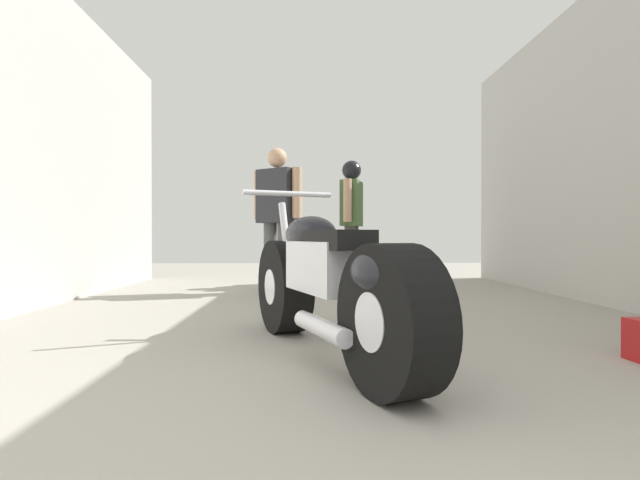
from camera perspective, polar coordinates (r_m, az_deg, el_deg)
ground_plane at (r=3.94m, az=1.33°, el=-9.42°), size 16.36×16.36×0.00m
motorcycle_maroon_cruiser at (r=2.61m, az=0.87°, el=-5.31°), size 0.99×2.05×0.99m
mechanic_in_blue at (r=5.70m, az=-5.20°, el=3.51°), size 0.64×0.48×1.74m
mechanic_with_helmet at (r=6.62m, az=3.84°, el=3.58°), size 0.37×0.68×1.74m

